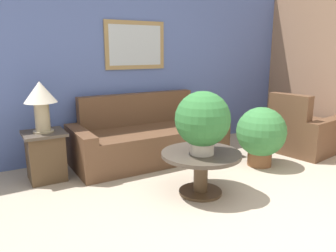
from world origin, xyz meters
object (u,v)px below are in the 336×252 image
object	(u,v)px
table_lamp	(41,98)
potted_plant_on_table	(203,120)
coffee_table	(201,164)
couch_main	(149,139)
side_table	(46,155)
armchair	(301,132)
potted_plant_floor	(261,134)

from	to	relation	value
table_lamp	potted_plant_on_table	world-z (taller)	table_lamp
coffee_table	table_lamp	xyz separation A→B (m)	(-1.37, 1.27, 0.65)
couch_main	coffee_table	bearing A→B (deg)	-91.89
table_lamp	side_table	bearing A→B (deg)	0.00
armchair	side_table	xyz separation A→B (m)	(-3.66, 0.76, 0.02)
side_table	table_lamp	size ratio (longest dim) A/B	0.99
side_table	armchair	bearing A→B (deg)	-11.73
armchair	potted_plant_on_table	distance (m)	2.43
armchair	potted_plant_on_table	size ratio (longest dim) A/B	1.69
couch_main	potted_plant_floor	bearing A→B (deg)	-40.50
table_lamp	potted_plant_floor	bearing A→B (deg)	-20.04
couch_main	table_lamp	world-z (taller)	table_lamp
table_lamp	potted_plant_on_table	bearing A→B (deg)	-44.09
coffee_table	potted_plant_on_table	bearing A→B (deg)	-119.09
coffee_table	potted_plant_floor	size ratio (longest dim) A/B	1.07
couch_main	potted_plant_on_table	distance (m)	1.47
side_table	potted_plant_floor	distance (m)	2.76
table_lamp	potted_plant_on_table	distance (m)	1.88
armchair	potted_plant_on_table	bearing A→B (deg)	94.71
side_table	potted_plant_floor	xyz separation A→B (m)	(2.59, -0.94, 0.14)
armchair	side_table	bearing A→B (deg)	69.64
armchair	coffee_table	world-z (taller)	armchair
coffee_table	side_table	bearing A→B (deg)	137.27
side_table	potted_plant_floor	size ratio (longest dim) A/B	0.74
coffee_table	armchair	bearing A→B (deg)	12.50
couch_main	armchair	xyz separation A→B (m)	(2.24, -0.82, -0.01)
table_lamp	potted_plant_on_table	size ratio (longest dim) A/B	0.90
coffee_table	potted_plant_on_table	world-z (taller)	potted_plant_on_table
potted_plant_floor	coffee_table	bearing A→B (deg)	-165.25
couch_main	armchair	bearing A→B (deg)	-20.07
armchair	table_lamp	xyz separation A→B (m)	(-3.66, 0.76, 0.71)
armchair	table_lamp	world-z (taller)	table_lamp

